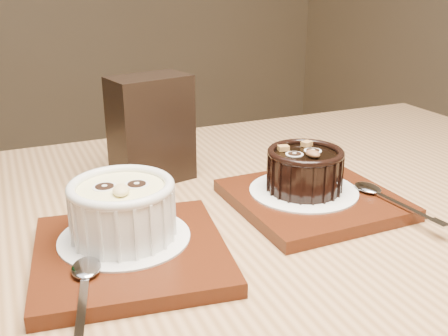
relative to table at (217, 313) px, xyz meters
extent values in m
cube|color=#996C43|center=(0.00, 0.00, 0.07)|extent=(1.20, 0.80, 0.04)
cylinder|color=#996C43|center=(0.55, 0.35, -0.30)|extent=(0.06, 0.06, 0.71)
cube|color=#4B1D0C|center=(-0.09, 0.00, 0.10)|extent=(0.20, 0.20, 0.01)
cylinder|color=white|center=(-0.09, 0.02, 0.11)|extent=(0.13, 0.13, 0.00)
cylinder|color=white|center=(-0.09, 0.02, 0.13)|extent=(0.10, 0.10, 0.05)
cylinder|color=#FFF59B|center=(-0.09, 0.02, 0.16)|extent=(0.08, 0.08, 0.00)
torus|color=white|center=(-0.09, 0.02, 0.16)|extent=(0.10, 0.10, 0.01)
cylinder|color=black|center=(-0.11, 0.02, 0.16)|extent=(0.02, 0.02, 0.00)
cylinder|color=black|center=(-0.08, 0.02, 0.16)|extent=(0.02, 0.02, 0.00)
ellipsoid|color=#E2C984|center=(-0.10, 0.00, 0.16)|extent=(0.02, 0.03, 0.01)
cube|color=#4B1D0C|center=(0.14, 0.04, 0.10)|extent=(0.18, 0.18, 0.01)
cylinder|color=white|center=(0.13, 0.05, 0.11)|extent=(0.13, 0.13, 0.00)
cylinder|color=black|center=(0.13, 0.05, 0.13)|extent=(0.09, 0.09, 0.04)
cylinder|color=black|center=(0.13, 0.05, 0.15)|extent=(0.07, 0.07, 0.00)
torus|color=black|center=(0.13, 0.05, 0.15)|extent=(0.09, 0.09, 0.01)
cylinder|color=black|center=(0.12, 0.05, 0.15)|extent=(0.02, 0.02, 0.00)
cylinder|color=black|center=(0.15, 0.05, 0.15)|extent=(0.02, 0.02, 0.00)
ellipsoid|color=brown|center=(0.13, 0.03, 0.16)|extent=(0.02, 0.02, 0.01)
cube|color=olive|center=(0.11, 0.07, 0.16)|extent=(0.01, 0.01, 0.01)
cube|color=olive|center=(0.15, 0.07, 0.16)|extent=(0.01, 0.01, 0.01)
cube|color=black|center=(-0.01, 0.19, 0.16)|extent=(0.11, 0.08, 0.14)
camera|label=1|loc=(-0.19, -0.45, 0.35)|focal=42.00mm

